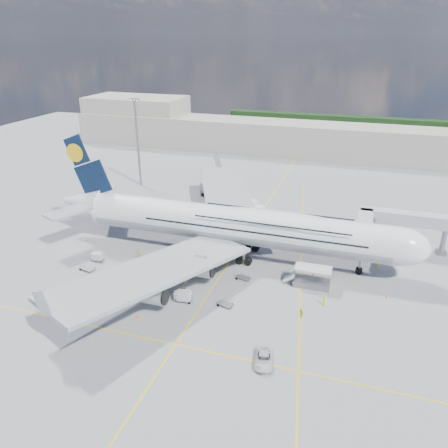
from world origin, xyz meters
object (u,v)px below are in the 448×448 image
(dolly_nose_far, at_px, (225,304))
(crew_wing, at_px, (140,254))
(dolly_row_b, at_px, (113,290))
(catering_truck_inner, at_px, (249,208))
(airliner, at_px, (235,225))
(crew_tug, at_px, (185,279))
(cone_wing_left_inner, at_px, (244,222))
(baggage_tug, at_px, (183,295))
(cargo_loader, at_px, (311,279))
(cone_wing_right_outer, at_px, (138,316))
(dolly_nose_near, at_px, (243,278))
(catering_truck_outer, at_px, (212,190))
(cone_tail, at_px, (86,240))
(light_mast, at_px, (138,142))
(dolly_row_a, at_px, (87,269))
(dolly_back, at_px, (97,256))
(crew_loader, at_px, (301,313))
(dolly_row_c, at_px, (184,296))
(cone_wing_left_outer, at_px, (184,210))
(jet_bridge, at_px, (389,222))
(crew_nose, at_px, (378,265))
(service_van, at_px, (264,359))
(crew_van, at_px, (324,300))
(cone_wing_right_inner, at_px, (167,280))
(cone_nose, at_px, (386,297))

(dolly_nose_far, xyz_separation_m, crew_wing, (-21.85, 10.87, 0.61))
(dolly_row_b, xyz_separation_m, catering_truck_inner, (13.55, 42.31, 1.01))
(airliner, bearing_deg, crew_tug, -112.21)
(cone_wing_left_inner, bearing_deg, baggage_tug, -91.78)
(cargo_loader, bearing_deg, cone_wing_right_outer, -143.83)
(dolly_nose_near, relative_size, catering_truck_outer, 0.45)
(cone_wing_right_outer, bearing_deg, cone_tail, 138.31)
(cargo_loader, xyz_separation_m, light_mast, (-56.82, 42.11, 11.95))
(airliner, height_order, dolly_row_a, airliner)
(dolly_back, height_order, crew_loader, dolly_back)
(dolly_row_b, bearing_deg, airliner, 58.45)
(catering_truck_outer, distance_m, crew_wing, 39.63)
(dolly_row_a, height_order, dolly_row_b, dolly_row_b)
(cone_wing_left_inner, bearing_deg, cargo_loader, -50.78)
(dolly_nose_far, xyz_separation_m, cone_wing_right_outer, (-12.42, -7.45, -0.00))
(dolly_nose_far, height_order, crew_wing, crew_wing)
(dolly_row_c, relative_size, cone_wing_left_outer, 5.30)
(jet_bridge, bearing_deg, dolly_row_b, -145.13)
(catering_truck_outer, relative_size, cone_wing_right_outer, 10.29)
(catering_truck_inner, height_order, crew_nose, catering_truck_inner)
(service_van, bearing_deg, cargo_loader, 70.03)
(dolly_back, height_order, cone_wing_left_inner, dolly_back)
(airliner, bearing_deg, dolly_nose_far, -78.69)
(crew_tug, relative_size, cone_wing_left_inner, 3.64)
(catering_truck_outer, distance_m, cone_wing_left_outer, 13.55)
(catering_truck_outer, relative_size, crew_van, 3.44)
(service_van, bearing_deg, jet_bridge, 56.78)
(cone_wing_right_inner, bearing_deg, dolly_row_a, -176.20)
(catering_truck_inner, bearing_deg, cargo_loader, -44.12)
(crew_wing, bearing_deg, catering_truck_outer, -13.35)
(airliner, distance_m, dolly_row_a, 30.34)
(cone_wing_left_inner, relative_size, cone_wing_right_inner, 0.95)
(jet_bridge, distance_m, cone_wing_left_inner, 33.53)
(catering_truck_inner, bearing_deg, crew_tug, -82.89)
(dolly_row_b, height_order, dolly_nose_far, dolly_row_b)
(baggage_tug, distance_m, cone_tail, 32.84)
(dolly_row_b, relative_size, baggage_tug, 0.97)
(airliner, relative_size, dolly_row_c, 24.14)
(baggage_tug, height_order, service_van, baggage_tug)
(dolly_back, xyz_separation_m, crew_loader, (42.24, -6.72, -0.09))
(cargo_loader, distance_m, cone_wing_left_outer, 44.47)
(dolly_back, relative_size, dolly_nose_far, 0.91)
(cargo_loader, xyz_separation_m, dolly_row_a, (-42.17, -7.79, -0.91))
(dolly_back, relative_size, catering_truck_outer, 0.42)
(dolly_nose_far, bearing_deg, dolly_row_b, -153.43)
(service_van, relative_size, cone_nose, 10.36)
(baggage_tug, height_order, crew_nose, baggage_tug)
(baggage_tug, bearing_deg, jet_bridge, 20.88)
(dolly_nose_near, xyz_separation_m, cone_wing_left_outer, (-23.50, 27.94, -0.01))
(dolly_nose_near, height_order, crew_loader, crew_loader)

